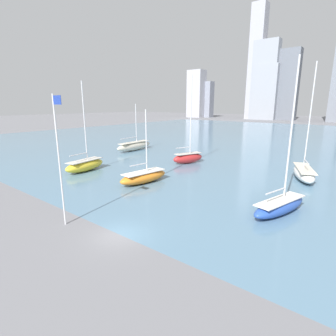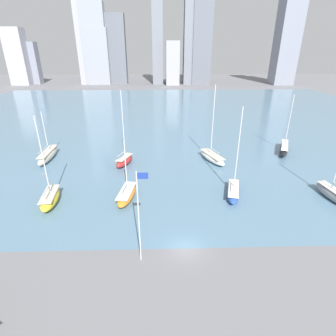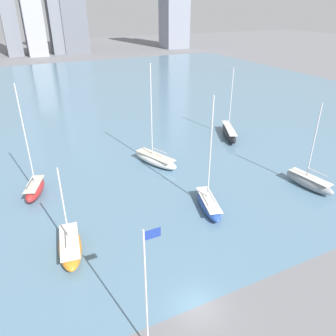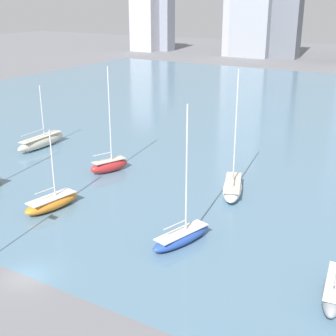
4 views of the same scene
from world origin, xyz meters
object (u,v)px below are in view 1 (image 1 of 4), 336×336
(sailboat_yellow, at_px, (85,165))
(sailboat_white, at_px, (304,172))
(sailboat_cream, at_px, (134,146))
(sailboat_red, at_px, (188,157))
(flag_pole, at_px, (59,157))
(sailboat_blue, at_px, (280,205))
(sailboat_orange, at_px, (144,177))

(sailboat_yellow, xyz_separation_m, sailboat_white, (28.61, 16.66, -0.07))
(sailboat_yellow, distance_m, sailboat_cream, 19.90)
(sailboat_yellow, xyz_separation_m, sailboat_red, (9.82, 14.91, 0.09))
(flag_pole, relative_size, sailboat_cream, 1.05)
(sailboat_red, bearing_deg, sailboat_white, 26.78)
(flag_pole, xyz_separation_m, sailboat_white, (13.53, 29.24, -5.20))
(sailboat_yellow, relative_size, sailboat_cream, 1.30)
(sailboat_red, bearing_deg, flag_pole, -57.70)
(sailboat_blue, bearing_deg, sailboat_white, 108.52)
(sailboat_white, height_order, sailboat_red, sailboat_white)
(sailboat_yellow, relative_size, sailboat_white, 0.87)
(sailboat_orange, xyz_separation_m, sailboat_white, (16.77, 15.59, 0.07))
(flag_pole, bearing_deg, sailboat_yellow, 140.16)
(sailboat_white, bearing_deg, sailboat_blue, -107.18)
(sailboat_yellow, bearing_deg, sailboat_white, 22.83)
(sailboat_white, bearing_deg, sailboat_red, 164.95)
(sailboat_orange, xyz_separation_m, sailboat_cream, (-19.28, 17.39, 0.19))
(sailboat_red, bearing_deg, sailboat_blue, -12.45)
(flag_pole, bearing_deg, sailboat_white, 65.17)
(sailboat_white, distance_m, sailboat_red, 18.87)
(sailboat_orange, distance_m, sailboat_white, 22.89)
(sailboat_yellow, bearing_deg, flag_pole, -47.21)
(sailboat_orange, xyz_separation_m, sailboat_blue, (17.60, 0.65, 0.01))
(flag_pole, bearing_deg, sailboat_cream, 125.95)
(flag_pole, relative_size, sailboat_blue, 0.77)
(flag_pole, relative_size, sailboat_red, 0.74)
(sailboat_orange, bearing_deg, flag_pole, -68.22)
(sailboat_orange, bearing_deg, sailboat_white, 51.35)
(sailboat_blue, xyz_separation_m, sailboat_red, (-19.62, 13.19, 0.23))
(sailboat_blue, bearing_deg, sailboat_orange, -162.57)
(sailboat_white, bearing_deg, sailboat_cream, 156.77)
(sailboat_white, bearing_deg, flag_pole, -135.19)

